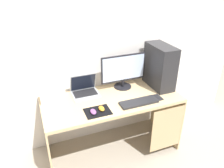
# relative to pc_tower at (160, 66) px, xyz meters

# --- Properties ---
(ground_plane) EXTENTS (8.00, 8.00, 0.00)m
(ground_plane) POSITION_rel_pc_tower_xyz_m (-0.64, -0.07, -0.99)
(ground_plane) COLOR #9E9384
(wall_back) EXTENTS (4.00, 0.05, 2.60)m
(wall_back) POSITION_rel_pc_tower_xyz_m (-0.64, 0.30, 0.31)
(wall_back) COLOR silver
(wall_back) RESTS_ON ground_plane
(desk) EXTENTS (1.54, 0.67, 0.74)m
(desk) POSITION_rel_pc_tower_xyz_m (-0.62, -0.08, -0.40)
(desk) COLOR tan
(desk) RESTS_ON ground_plane
(pc_tower) EXTENTS (0.21, 0.43, 0.52)m
(pc_tower) POSITION_rel_pc_tower_xyz_m (0.00, 0.00, 0.00)
(pc_tower) COLOR #232326
(pc_tower) RESTS_ON desk
(monitor) EXTENTS (0.55, 0.21, 0.42)m
(monitor) POSITION_rel_pc_tower_xyz_m (-0.42, 0.12, -0.04)
(monitor) COLOR black
(monitor) RESTS_ON desk
(laptop) EXTENTS (0.30, 0.25, 0.24)m
(laptop) POSITION_rel_pc_tower_xyz_m (-0.89, 0.14, -0.21)
(laptop) COLOR #9EA3A8
(laptop) RESTS_ON desk
(projector) EXTENTS (0.20, 0.14, 0.10)m
(projector) POSITION_rel_pc_tower_xyz_m (-1.29, 0.13, -0.21)
(projector) COLOR white
(projector) RESTS_ON desk
(keyboard) EXTENTS (0.42, 0.14, 0.02)m
(keyboard) POSITION_rel_pc_tower_xyz_m (-0.41, -0.27, -0.25)
(keyboard) COLOR #232326
(keyboard) RESTS_ON desk
(mousepad) EXTENTS (0.26, 0.20, 0.00)m
(mousepad) POSITION_rel_pc_tower_xyz_m (-0.87, -0.26, -0.26)
(mousepad) COLOR black
(mousepad) RESTS_ON desk
(mouse_left) EXTENTS (0.06, 0.10, 0.03)m
(mouse_left) POSITION_rel_pc_tower_xyz_m (-0.82, -0.25, -0.24)
(mouse_left) COLOR orange
(mouse_left) RESTS_ON mousepad
(mouse_right) EXTENTS (0.06, 0.10, 0.03)m
(mouse_right) POSITION_rel_pc_tower_xyz_m (-0.92, -0.28, -0.24)
(mouse_right) COLOR #8C4C99
(mouse_right) RESTS_ON mousepad
(cell_phone) EXTENTS (0.07, 0.13, 0.01)m
(cell_phone) POSITION_rel_pc_tower_xyz_m (-0.16, -0.25, -0.25)
(cell_phone) COLOR #232326
(cell_phone) RESTS_ON desk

